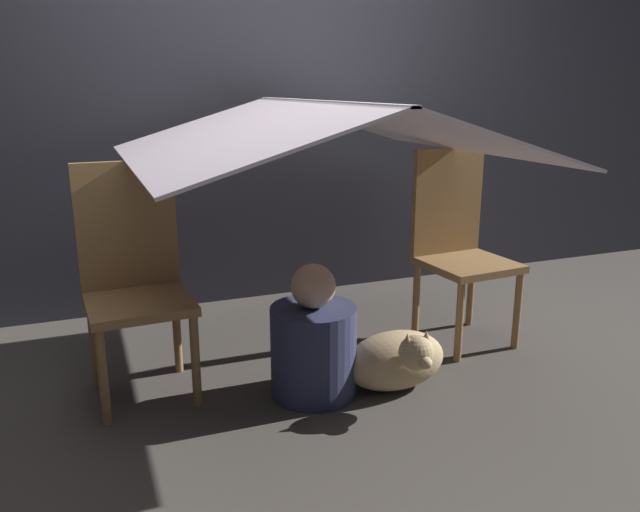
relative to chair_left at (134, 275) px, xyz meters
name	(u,v)px	position (x,y,z in m)	size (l,w,h in m)	color
ground_plane	(337,384)	(0.79, -0.28, -0.51)	(8.80, 8.80, 0.00)	#47423D
wall_back	(250,88)	(0.79, 1.01, 0.74)	(7.00, 0.05, 2.50)	#3D3D47
chair_left	(134,275)	(0.00, 0.00, 0.00)	(0.43, 0.43, 0.96)	olive
chair_right	(458,241)	(1.57, 0.00, 0.00)	(0.44, 0.44, 0.96)	olive
sheet_canopy	(320,129)	(0.79, -0.09, 0.57)	(1.57, 1.59, 0.24)	silver
person_front	(313,344)	(0.67, -0.32, -0.28)	(0.36, 0.36, 0.57)	#2D3351
dog	(397,359)	(1.01, -0.43, -0.37)	(0.45, 0.39, 0.32)	tan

